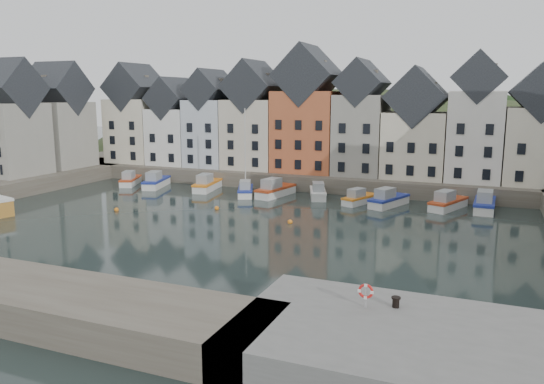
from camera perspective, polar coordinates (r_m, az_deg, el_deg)
The scene contains 19 objects.
ground at distance 51.75m, azimuth -6.25°, elevation -3.99°, with size 260.00×260.00×0.00m, color black.
far_quay at distance 78.67m, azimuth 4.22°, elevation 1.76°, with size 90.00×16.00×2.00m, color brown.
near_quay at distance 26.79m, azimuth 16.05°, elevation -16.25°, with size 18.00×10.00×2.00m, color #60605E.
hillside at distance 107.32m, azimuth 8.46°, elevation -6.35°, with size 153.60×70.40×64.00m.
far_terrace at distance 75.01m, azimuth 6.17°, elevation 7.35°, with size 72.37×8.16×17.78m.
left_terrace at distance 83.26m, azimuth -24.12°, elevation 6.81°, with size 7.65×17.00×15.69m.
mooring_buoys at distance 58.14m, azimuth -7.21°, elevation -2.25°, with size 20.50×5.50×0.50m.
boat_a at distance 79.05m, azimuth -15.01°, elevation 1.24°, with size 4.04×6.23×2.30m.
boat_b at distance 76.14m, azimuth -12.37°, elevation 1.07°, with size 3.78×6.98×2.56m.
boat_c at distance 72.49m, azimuth -7.01°, elevation 0.78°, with size 3.16×6.96×2.58m.
boat_d at distance 68.32m, azimuth -2.88°, elevation 0.22°, with size 4.06×6.16×11.31m.
boat_e at distance 67.70m, azimuth 0.31°, elevation 0.19°, with size 3.32×7.18×2.65m.
boat_f at distance 66.93m, azimuth 4.96°, elevation -0.06°, with size 3.81×6.26×2.30m.
boat_g at distance 63.93m, azimuth 9.38°, elevation -0.71°, with size 3.60×5.76×2.12m.
boat_h at distance 63.08m, azimuth 12.39°, elevation -0.87°, with size 4.06×6.71×2.46m.
boat_i at distance 63.23m, azimuth 18.36°, elevation -1.13°, with size 4.14×6.76×2.48m.
boat_j at distance 63.84m, azimuth 21.90°, elevation -1.20°, with size 2.31×7.01×2.67m.
mooring_bollard at distance 28.69m, azimuth 13.18°, elevation -11.40°, with size 0.48×0.48×0.56m.
life_ring_post at distance 28.12m, azimuth 10.06°, elevation -10.53°, with size 0.80×0.17×1.30m.
Camera 1 is at (24.15, -43.92, 12.86)m, focal length 35.00 mm.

